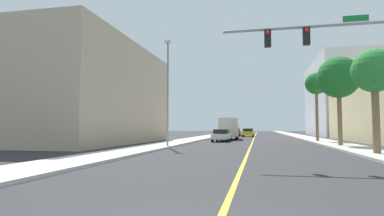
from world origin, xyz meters
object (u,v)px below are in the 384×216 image
at_px(palm_mid, 339,78).
at_px(car_white, 222,135).
at_px(car_yellow, 248,133).
at_px(street_lamp, 168,87).
at_px(delivery_truck, 229,128).
at_px(palm_near, 374,72).
at_px(palm_far, 316,85).
at_px(car_red, 236,132).
at_px(traffic_signal_mast, 341,56).

relative_size(palm_mid, car_white, 1.72).
bearing_deg(car_yellow, street_lamp, -98.64).
distance_m(car_yellow, delivery_truck, 12.86).
height_order(palm_near, palm_far, palm_far).
xyz_separation_m(palm_mid, delivery_truck, (-10.80, 14.38, -4.38)).
bearing_deg(palm_far, car_yellow, 114.09).
distance_m(palm_mid, car_red, 32.83).
relative_size(palm_near, car_red, 1.60).
xyz_separation_m(car_white, delivery_truck, (0.24, 6.94, 0.82)).
relative_size(traffic_signal_mast, palm_far, 1.00).
bearing_deg(palm_far, car_white, -174.20).
bearing_deg(traffic_signal_mast, palm_mid, 77.17).
bearing_deg(palm_mid, car_yellow, 107.70).
bearing_deg(traffic_signal_mast, car_red, 100.28).
bearing_deg(car_red, delivery_truck, -89.50).
relative_size(palm_near, palm_mid, 0.81).
height_order(street_lamp, car_white, street_lamp).
xyz_separation_m(street_lamp, palm_near, (14.21, -4.79, -0.09)).
relative_size(street_lamp, palm_far, 1.15).
relative_size(traffic_signal_mast, street_lamp, 0.87).
distance_m(palm_far, car_red, 25.08).
distance_m(car_red, delivery_truck, 16.11).
distance_m(traffic_signal_mast, street_lamp, 14.84).
bearing_deg(street_lamp, palm_near, -18.63).
height_order(palm_mid, car_white, palm_mid).
distance_m(traffic_signal_mast, car_white, 22.81).
distance_m(street_lamp, palm_far, 18.61).
bearing_deg(car_yellow, palm_mid, -70.58).
height_order(car_yellow, car_red, car_red).
xyz_separation_m(palm_near, palm_mid, (0.05, 8.54, 1.02)).
relative_size(traffic_signal_mast, palm_near, 1.25).
distance_m(palm_far, car_yellow, 21.07).
height_order(palm_near, car_yellow, palm_near).
bearing_deg(palm_near, car_red, 105.76).
relative_size(palm_near, car_white, 1.39).
relative_size(street_lamp, palm_mid, 1.16).
bearing_deg(car_yellow, delivery_truck, -98.01).
relative_size(palm_mid, car_red, 1.98).
xyz_separation_m(palm_near, car_yellow, (-8.58, 35.58, -4.17)).
distance_m(palm_near, car_red, 40.75).
bearing_deg(traffic_signal_mast, palm_near, 58.63).
distance_m(traffic_signal_mast, palm_near, 5.82).
distance_m(palm_far, delivery_truck, 12.95).
xyz_separation_m(street_lamp, palm_mid, (14.26, 3.75, 0.93)).
bearing_deg(palm_far, street_lamp, -138.54).
xyz_separation_m(traffic_signal_mast, palm_far, (2.72, 22.05, 1.57)).
xyz_separation_m(traffic_signal_mast, car_white, (-7.96, 20.96, -4.19)).
relative_size(car_white, delivery_truck, 0.56).
bearing_deg(palm_far, car_red, 116.01).
bearing_deg(car_yellow, traffic_signal_mast, -80.48).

